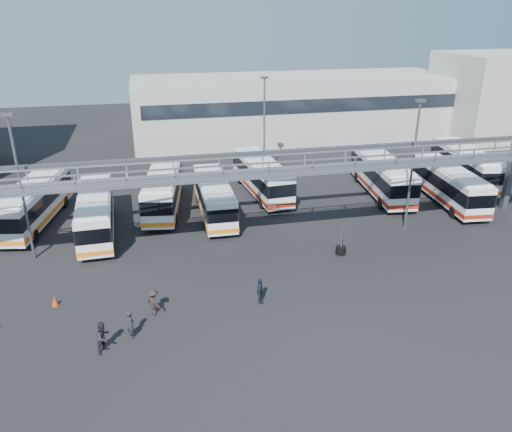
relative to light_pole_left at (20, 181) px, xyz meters
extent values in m
plane|color=black|center=(16.00, -8.00, -5.73)|extent=(140.00, 140.00, 0.00)
cube|color=gray|center=(16.00, -3.00, 0.37)|extent=(50.00, 1.80, 0.22)
cube|color=gray|center=(16.00, -3.85, 1.32)|extent=(50.00, 0.10, 0.10)
cube|color=gray|center=(16.00, -2.15, 1.32)|extent=(50.00, 0.10, 0.10)
cube|color=#4C4F54|center=(16.00, 1.00, 0.57)|extent=(45.00, 0.50, 0.35)
cube|color=#9E9E99|center=(28.00, 30.00, -1.73)|extent=(42.00, 14.00, 8.00)
cube|color=#B2B2AD|center=(54.00, 24.00, -0.23)|extent=(14.00, 12.00, 11.00)
cylinder|color=#4C4F54|center=(0.00, 0.00, -0.73)|extent=(0.18, 0.18, 10.00)
cube|color=#4C4F54|center=(0.00, 0.00, 4.37)|extent=(0.70, 0.35, 0.22)
cylinder|color=#4C4F54|center=(28.00, -1.00, -0.73)|extent=(0.18, 0.18, 10.00)
cube|color=#4C4F54|center=(28.00, -1.00, 4.37)|extent=(0.70, 0.35, 0.22)
cylinder|color=#4C4F54|center=(20.00, 14.00, -0.73)|extent=(0.18, 0.18, 10.00)
cube|color=#4C4F54|center=(20.00, 14.00, 4.37)|extent=(0.70, 0.35, 0.22)
cube|color=white|center=(-0.89, 6.45, -3.88)|extent=(4.55, 11.44, 2.79)
cube|color=black|center=(-0.89, 6.45, -3.55)|extent=(4.62, 11.51, 1.12)
cube|color=orange|center=(-0.89, 6.45, -4.87)|extent=(4.60, 11.49, 0.36)
cube|color=white|center=(-0.89, 6.45, -2.40)|extent=(4.09, 10.29, 0.16)
cylinder|color=black|center=(-2.67, 3.16, -5.22)|extent=(0.49, 1.05, 1.01)
cylinder|color=black|center=(-0.42, 2.73, -5.22)|extent=(0.49, 1.05, 1.01)
cylinder|color=black|center=(-1.36, 10.18, -5.22)|extent=(0.49, 1.05, 1.01)
cylinder|color=black|center=(0.90, 9.75, -5.22)|extent=(0.49, 1.05, 1.01)
cube|color=white|center=(4.13, 3.39, -3.96)|extent=(2.84, 10.74, 2.66)
cube|color=black|center=(4.13, 3.39, -3.65)|extent=(2.90, 10.80, 1.06)
cube|color=orange|center=(4.13, 3.39, -4.90)|extent=(2.89, 10.79, 0.34)
cube|color=white|center=(4.13, 3.39, -2.55)|extent=(2.55, 9.66, 0.15)
cylinder|color=black|center=(3.17, -0.06, -5.24)|extent=(0.33, 0.98, 0.97)
cylinder|color=black|center=(5.35, 0.03, -5.24)|extent=(0.33, 0.98, 0.97)
cylinder|color=black|center=(2.90, 6.75, -5.24)|extent=(0.33, 0.98, 0.97)
cylinder|color=black|center=(5.08, 6.83, -5.24)|extent=(0.33, 0.98, 0.97)
cube|color=white|center=(9.49, 7.48, -3.88)|extent=(4.10, 11.37, 2.78)
cube|color=black|center=(9.49, 7.48, -3.55)|extent=(4.17, 11.44, 1.11)
cube|color=orange|center=(9.49, 7.48, -4.87)|extent=(4.16, 11.43, 0.35)
cube|color=white|center=(9.49, 7.48, -2.41)|extent=(3.69, 10.24, 0.16)
cylinder|color=black|center=(7.85, 4.12, -5.22)|extent=(0.45, 1.04, 1.01)
cylinder|color=black|center=(10.11, 3.79, -5.22)|extent=(0.45, 1.04, 1.01)
cylinder|color=black|center=(8.87, 11.17, -5.22)|extent=(0.45, 1.04, 1.01)
cylinder|color=black|center=(11.13, 10.84, -5.22)|extent=(0.45, 1.04, 1.01)
cube|color=white|center=(13.53, 5.01, -4.01)|extent=(2.45, 10.36, 2.58)
cube|color=black|center=(13.53, 5.01, -3.71)|extent=(2.51, 10.42, 1.03)
cube|color=orange|center=(13.53, 5.01, -4.93)|extent=(2.50, 10.41, 0.33)
cube|color=white|center=(13.53, 5.01, -2.64)|extent=(2.20, 9.32, 0.15)
cylinder|color=black|center=(12.44, 1.71, -5.26)|extent=(0.29, 0.94, 0.94)
cylinder|color=black|center=(14.55, 1.69, -5.26)|extent=(0.29, 0.94, 0.94)
cylinder|color=black|center=(12.50, 8.33, -5.26)|extent=(0.29, 0.94, 0.94)
cylinder|color=black|center=(14.61, 8.31, -5.26)|extent=(0.29, 0.94, 0.94)
cube|color=white|center=(18.63, 9.27, -3.91)|extent=(3.44, 11.14, 2.74)
cube|color=black|center=(18.63, 9.27, -3.58)|extent=(3.51, 11.21, 1.10)
cube|color=maroon|center=(18.63, 9.27, -4.88)|extent=(3.50, 11.20, 0.35)
cube|color=white|center=(18.63, 9.27, -2.46)|extent=(3.10, 10.03, 0.16)
cylinder|color=black|center=(17.82, 5.67, -5.23)|extent=(0.39, 1.02, 1.00)
cylinder|color=black|center=(20.06, 5.87, -5.23)|extent=(0.39, 1.02, 1.00)
cylinder|color=black|center=(17.20, 12.67, -5.23)|extent=(0.39, 1.02, 1.00)
cylinder|color=black|center=(19.45, 12.86, -5.23)|extent=(0.39, 1.02, 1.00)
cube|color=white|center=(29.62, 6.83, -3.83)|extent=(3.92, 11.66, 2.86)
cube|color=black|center=(29.62, 6.83, -3.49)|extent=(3.99, 11.72, 1.14)
cube|color=maroon|center=(29.62, 6.83, -4.84)|extent=(3.98, 11.71, 0.36)
cube|color=white|center=(29.62, 6.83, -2.32)|extent=(3.53, 10.49, 0.17)
cylinder|color=black|center=(28.02, 3.34, -5.21)|extent=(0.43, 1.07, 1.04)
cylinder|color=black|center=(30.36, 3.06, -5.21)|extent=(0.43, 1.07, 1.04)
cylinder|color=black|center=(28.88, 10.61, -5.21)|extent=(0.43, 1.07, 1.04)
cylinder|color=black|center=(31.22, 10.33, -5.21)|extent=(0.43, 1.07, 1.04)
cube|color=white|center=(34.41, 3.40, -3.94)|extent=(3.50, 10.98, 2.70)
cube|color=black|center=(34.41, 3.40, -3.62)|extent=(3.56, 11.05, 1.08)
cube|color=maroon|center=(34.41, 3.40, -4.89)|extent=(3.55, 11.03, 0.34)
cube|color=white|center=(34.41, 3.40, -2.51)|extent=(3.15, 9.88, 0.16)
cylinder|color=black|center=(32.97, 0.07, -5.24)|extent=(0.39, 1.01, 0.98)
cylinder|color=black|center=(35.17, -0.15, -5.24)|extent=(0.39, 1.01, 0.98)
cylinder|color=black|center=(33.65, 6.94, -5.24)|extent=(0.39, 1.01, 0.98)
cylinder|color=black|center=(35.85, 6.72, -5.24)|extent=(0.39, 1.01, 0.98)
cube|color=white|center=(39.26, 8.04, -3.85)|extent=(4.28, 11.59, 2.83)
cube|color=black|center=(39.26, 8.04, -3.51)|extent=(4.35, 11.66, 1.13)
cube|color=orange|center=(39.26, 8.04, -4.85)|extent=(4.34, 11.65, 0.36)
cube|color=white|center=(39.26, 8.04, -2.35)|extent=(3.85, 10.43, 0.16)
cylinder|color=black|center=(37.55, 4.64, -5.21)|extent=(0.46, 1.07, 1.03)
cylinder|color=black|center=(39.86, 4.28, -5.21)|extent=(0.46, 1.07, 1.03)
cylinder|color=black|center=(38.66, 11.81, -5.21)|extent=(0.46, 1.07, 1.03)
cylinder|color=black|center=(40.97, 11.45, -5.21)|extent=(0.46, 1.07, 1.03)
imported|color=black|center=(6.77, -10.88, -4.91)|extent=(0.53, 0.67, 1.63)
imported|color=black|center=(5.43, -11.81, -4.85)|extent=(1.06, 1.08, 1.75)
imported|color=black|center=(8.02, -8.95, -4.93)|extent=(1.11, 1.18, 1.60)
imported|color=#19202E|center=(14.22, -9.12, -4.91)|extent=(0.63, 1.03, 1.64)
cone|color=red|center=(2.31, -6.74, -5.41)|extent=(0.52, 0.52, 0.64)
cylinder|color=black|center=(21.30, -4.15, -5.62)|extent=(0.74, 0.74, 0.18)
cylinder|color=black|center=(21.30, -4.15, -5.43)|extent=(0.74, 0.74, 0.18)
cylinder|color=black|center=(21.30, -4.15, -5.23)|extent=(0.74, 0.74, 0.18)
cylinder|color=#4C4F54|center=(21.30, -4.15, -4.67)|extent=(0.11, 0.11, 2.11)
camera|label=1|loc=(8.41, -33.95, 10.59)|focal=35.00mm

